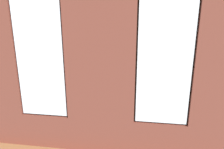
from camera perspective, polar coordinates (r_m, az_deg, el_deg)
ground_plane at (r=6.64m, az=1.23°, el=-8.25°), size 6.29×5.81×0.10m
brick_wall_with_windows at (r=3.78m, az=-3.39°, el=-2.90°), size 5.69×0.30×3.02m
white_wall_right at (r=6.92m, az=-22.66°, el=4.98°), size 0.10×4.81×3.01m
couch_by_window at (r=4.90m, az=-7.06°, el=-12.51°), size 1.89×0.87×0.80m
couch_left at (r=6.25m, az=20.84°, el=-7.10°), size 1.02×2.00×0.80m
coffee_table at (r=6.48m, az=-1.26°, el=-4.74°), size 1.57×0.84×0.43m
cup_ceramic at (r=6.31m, az=-0.40°, el=-4.36°), size 0.08×0.08×0.10m
candle_jar at (r=6.58m, az=-2.80°, el=-3.49°), size 0.08×0.08×0.11m
table_plant_small at (r=6.39m, az=-5.63°, el=-3.21°), size 0.18×0.18×0.28m
remote_black at (r=6.46m, az=-1.26°, el=-4.25°), size 0.15×0.16×0.02m
remote_gray at (r=6.54m, az=2.68°, el=-4.00°), size 0.14×0.17×0.02m
media_console at (r=7.26m, az=-18.73°, el=-4.23°), size 1.00×0.42×0.55m
tv_flatscreen at (r=7.08m, az=-19.18°, el=0.89°), size 1.19×0.20×0.78m
papasan_chair at (r=8.18m, az=3.41°, el=0.08°), size 1.18×1.18×0.72m
potted_plant_between_couches at (r=4.70m, az=9.97°, el=-10.92°), size 0.61×0.61×0.85m
potted_plant_mid_room_small at (r=7.46m, az=8.67°, el=-2.34°), size 0.33×0.33×0.55m
potted_plant_corner_far_left at (r=4.80m, az=26.92°, el=-11.16°), size 0.95×0.78×1.19m
potted_plant_by_left_couch at (r=7.48m, az=15.65°, el=-2.64°), size 0.28×0.28×0.55m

